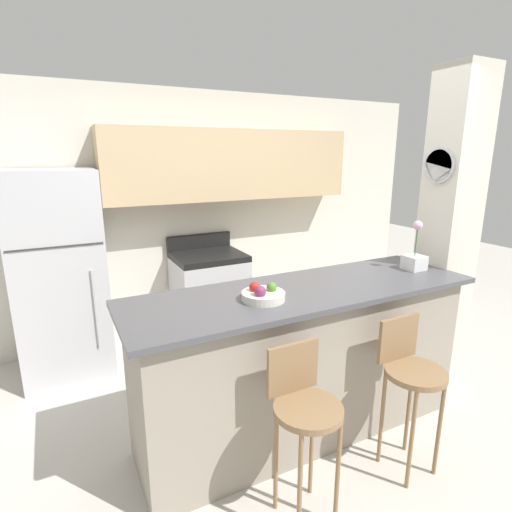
# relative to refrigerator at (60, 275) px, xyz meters

# --- Properties ---
(ground_plane) EXTENTS (14.00, 14.00, 0.00)m
(ground_plane) POSITION_rel_refrigerator_xyz_m (1.43, -1.66, -0.90)
(ground_plane) COLOR beige
(wall_back) EXTENTS (5.60, 0.38, 2.55)m
(wall_back) POSITION_rel_refrigerator_xyz_m (1.56, 0.33, 0.60)
(wall_back) COLOR silver
(wall_back) RESTS_ON ground_plane
(pillar_right) EXTENTS (0.38, 0.32, 2.55)m
(pillar_right) POSITION_rel_refrigerator_xyz_m (2.79, -1.64, 0.38)
(pillar_right) COLOR silver
(pillar_right) RESTS_ON ground_plane
(counter_bar) EXTENTS (2.39, 0.73, 1.06)m
(counter_bar) POSITION_rel_refrigerator_xyz_m (1.43, -1.66, -0.36)
(counter_bar) COLOR gray
(counter_bar) RESTS_ON ground_plane
(refrigerator) EXTENTS (0.72, 0.73, 1.79)m
(refrigerator) POSITION_rel_refrigerator_xyz_m (0.00, 0.00, 0.00)
(refrigerator) COLOR silver
(refrigerator) RESTS_ON ground_plane
(stove_range) EXTENTS (0.71, 0.61, 1.07)m
(stove_range) POSITION_rel_refrigerator_xyz_m (1.39, 0.07, -0.44)
(stove_range) COLOR silver
(stove_range) RESTS_ON ground_plane
(bar_stool_left) EXTENTS (0.36, 0.36, 0.96)m
(bar_stool_left) POSITION_rel_refrigerator_xyz_m (1.05, -2.23, -0.26)
(bar_stool_left) COLOR olive
(bar_stool_left) RESTS_ON ground_plane
(bar_stool_right) EXTENTS (0.36, 0.36, 0.96)m
(bar_stool_right) POSITION_rel_refrigerator_xyz_m (1.81, -2.23, -0.26)
(bar_stool_right) COLOR olive
(bar_stool_right) RESTS_ON ground_plane
(orchid_vase) EXTENTS (0.14, 0.14, 0.37)m
(orchid_vase) POSITION_rel_refrigerator_xyz_m (2.40, -1.67, 0.26)
(orchid_vase) COLOR white
(orchid_vase) RESTS_ON counter_bar
(fruit_bowl) EXTENTS (0.26, 0.26, 0.11)m
(fruit_bowl) POSITION_rel_refrigerator_xyz_m (1.07, -1.72, 0.20)
(fruit_bowl) COLOR silver
(fruit_bowl) RESTS_ON counter_bar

